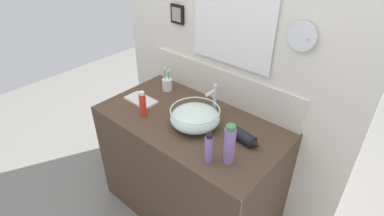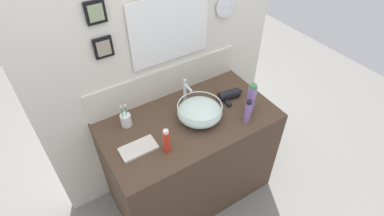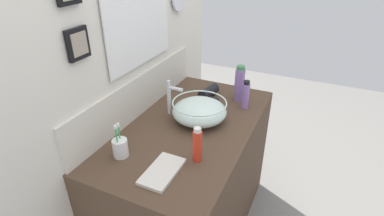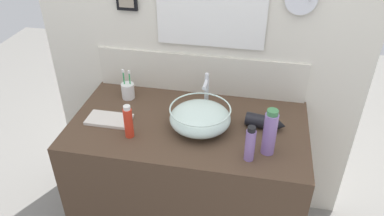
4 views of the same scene
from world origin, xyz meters
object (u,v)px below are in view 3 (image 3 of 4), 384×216
Objects in this scene: faucet at (171,96)px; spray_bottle at (197,145)px; toothbrush_cup at (120,148)px; soap_dispenser at (239,84)px; hand_towel at (162,171)px; glass_bowl_sink at (199,111)px; hair_drier at (210,91)px; shampoo_bottle at (246,95)px.

faucet is 0.46m from spray_bottle.
spray_bottle is (-0.33, -0.32, -0.03)m from faucet.
faucet is 1.17× the size of toothbrush_cup.
soap_dispenser is 1.01× the size of hand_towel.
hand_towel is (-0.82, 0.10, -0.11)m from soap_dispenser.
glass_bowl_sink is 0.50m from toothbrush_cup.
spray_bottle is (-0.33, -0.13, 0.02)m from glass_bowl_sink.
glass_bowl_sink is 1.75× the size of spray_bottle.
faucet is at bearing 159.06° from hair_drier.
hair_drier is at bearing 11.08° from glass_bowl_sink.
faucet is 0.46m from soap_dispenser.
glass_bowl_sink is 1.70× the size of toothbrush_cup.
hand_towel is at bearing -95.55° from toothbrush_cup.
hand_towel is at bearing -176.42° from glass_bowl_sink.
faucet is (0.00, 0.18, 0.06)m from glass_bowl_sink.
glass_bowl_sink is 0.19m from faucet.
soap_dispenser is at bearing -82.46° from hair_drier.
shampoo_bottle is at bearing -29.31° from toothbrush_cup.
spray_bottle is 0.76× the size of hand_towel.
glass_bowl_sink is 1.46× the size of faucet.
spray_bottle is 0.20m from hand_towel.
spray_bottle is at bearing -69.81° from toothbrush_cup.
toothbrush_cup reaches higher than hair_drier.
faucet reaches higher than shampoo_bottle.
shampoo_bottle is at bearing -36.44° from glass_bowl_sink.
hand_towel is at bearing 173.30° from soap_dispenser.
shampoo_bottle is at bearing -55.29° from faucet.
soap_dispenser is 0.11m from shampoo_bottle.
hand_towel is at bearing -155.96° from faucet.
soap_dispenser reaches higher than toothbrush_cup.
hand_towel is at bearing 145.25° from spray_bottle.
soap_dispenser reaches higher than faucet.
shampoo_bottle reaches higher than glass_bowl_sink.
toothbrush_cup is 0.78× the size of hand_towel.
hair_drier is 1.16× the size of shampoo_bottle.
glass_bowl_sink reaches higher than hair_drier.
soap_dispenser reaches higher than shampoo_bottle.
shampoo_bottle reaches higher than spray_bottle.
spray_bottle is at bearing -157.92° from glass_bowl_sink.
shampoo_bottle is (0.59, -0.06, 0.00)m from spray_bottle.
shampoo_bottle is (0.72, -0.40, 0.04)m from toothbrush_cup.
hair_drier is 0.80m from hand_towel.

